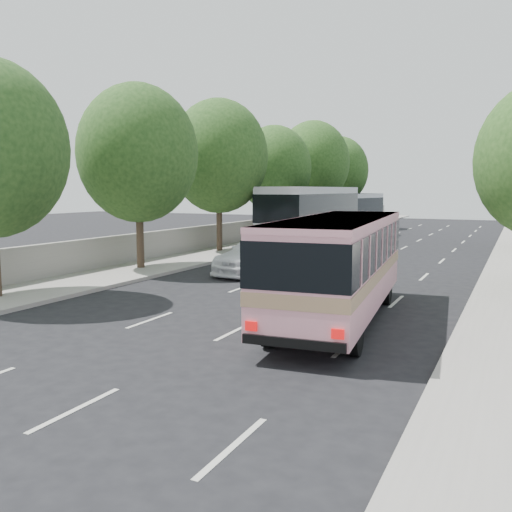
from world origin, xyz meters
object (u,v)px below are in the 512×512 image
Objects in this scene: pink_bus at (340,257)px; pink_taxi at (310,253)px; white_pickup at (261,254)px; tour_coach_front at (313,211)px; tour_coach_rear at (346,209)px.

pink_bus is 2.31× the size of pink_taxi.
white_pickup is at bearing -125.47° from pink_taxi.
tour_coach_front reaches higher than tour_coach_rear.
pink_bus is 21.77m from tour_coach_front.
pink_taxi is 0.36× the size of tour_coach_rear.
white_pickup is (-6.21, 7.55, -1.06)m from pink_bus.
tour_coach_rear reaches higher than pink_taxi.
pink_bus is at bearing -69.34° from tour_coach_front.
pink_taxi is at bearing -72.07° from tour_coach_front.
pink_bus is 11.01m from pink_taxi.
white_pickup is 25.12m from tour_coach_rear.
tour_coach_rear is at bearing 100.69° from pink_taxi.
white_pickup is (-1.59, -2.37, 0.14)m from pink_taxi.
tour_coach_front reaches higher than pink_bus.
pink_bus is 9.83m from white_pickup.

